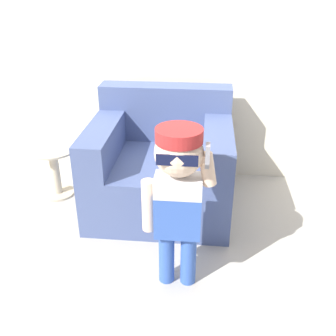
# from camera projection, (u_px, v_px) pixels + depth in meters

# --- Properties ---
(ground_plane) EXTENTS (10.00, 10.00, 0.00)m
(ground_plane) POSITION_uv_depth(u_px,v_px,m) (159.00, 204.00, 3.35)
(ground_plane) COLOR #ADA89E
(wall_back) EXTENTS (10.00, 0.05, 2.60)m
(wall_back) POSITION_uv_depth(u_px,v_px,m) (167.00, 34.00, 3.33)
(wall_back) COLOR beige
(wall_back) RESTS_ON ground_plane
(armchair) EXTENTS (1.11, 1.01, 0.93)m
(armchair) POSITION_uv_depth(u_px,v_px,m) (161.00, 166.00, 3.22)
(armchair) COLOR #475684
(armchair) RESTS_ON ground_plane
(person_child) EXTENTS (0.43, 0.32, 1.05)m
(person_child) POSITION_uv_depth(u_px,v_px,m) (178.00, 186.00, 2.23)
(person_child) COLOR #3356AD
(person_child) RESTS_ON ground_plane
(side_table) EXTENTS (0.44, 0.44, 0.45)m
(side_table) POSITION_uv_depth(u_px,v_px,m) (54.00, 166.00, 3.39)
(side_table) COLOR beige
(side_table) RESTS_ON ground_plane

